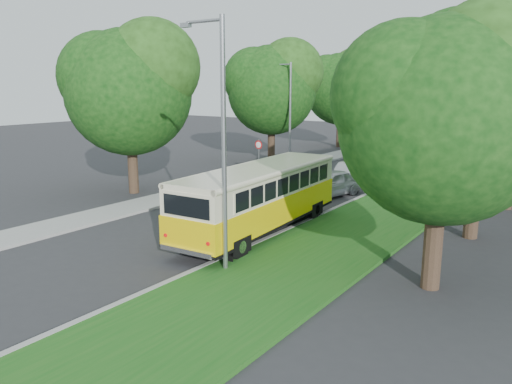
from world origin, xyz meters
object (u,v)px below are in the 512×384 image
Objects in this scene: lamppost_near at (221,138)px; car_white at (349,174)px; car_grey at (413,154)px; vintage_bus at (260,200)px; car_silver at (330,183)px; car_blue at (415,155)px; lamppost_far at (289,111)px.

car_white is at bearing 100.24° from lamppost_near.
car_grey is (-2.43, 26.52, -3.69)m from lamppost_near.
car_grey is (-0.99, 22.36, -0.73)m from vintage_bus.
car_silver is (-2.32, 12.09, -3.66)m from lamppost_near.
vintage_bus is 1.88× the size of car_blue.
vintage_bus reaches higher than car_silver.
lamppost_near reaches higher than car_blue.
lamppost_far is (-8.91, 18.50, -0.25)m from lamppost_near.
car_silver is at bearing -90.36° from car_white.
vintage_bus is 22.39m from car_grey.
car_silver is at bearing -94.16° from car_blue.
car_white is 0.82× the size of car_grey.
car_silver is 0.86× the size of car_grey.
lamppost_far is 1.88× the size of car_white.
lamppost_far reaches higher than car_grey.
car_silver is 13.46m from car_blue.
lamppost_far is at bearing 113.66° from vintage_bus.
vintage_bus is 21.40m from car_blue.
lamppost_near is 1.59× the size of car_blue.
car_blue is at bearing 76.90° from car_white.
vintage_bus is at bearing -91.60° from car_white.
car_silver is at bearing 100.84° from lamppost_near.
vintage_bus is (7.47, -14.34, -2.71)m from lamppost_far.
car_grey is (-0.42, 0.98, -0.05)m from car_blue.
car_blue is at bearing 102.15° from car_silver.
car_blue is (0.81, 9.96, 0.07)m from car_white.
car_grey is at bearing 103.91° from car_silver.
car_blue is (-2.01, 25.54, -3.64)m from lamppost_near.
car_silver is (-0.88, 7.93, -0.69)m from vintage_bus.
vintage_bus is at bearing -69.12° from car_grey.
car_grey is at bearing 95.24° from lamppost_near.
car_grey is at bearing 51.08° from lamppost_far.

